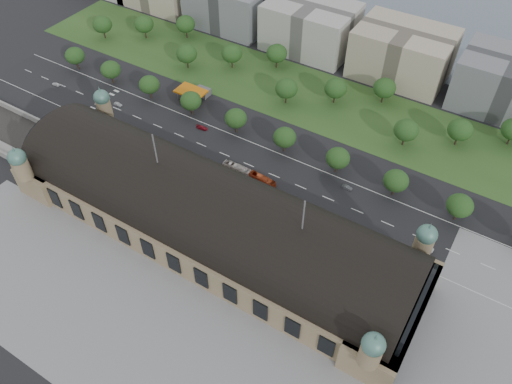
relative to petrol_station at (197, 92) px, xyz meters
The scene contains 49 objects.
ground 84.71m from the petrol_station, 50.45° to the right, with size 900.00×900.00×0.00m, color black.
station 84.98m from the petrol_station, 50.45° to the right, with size 150.00×48.40×44.30m.
track_cutting 87.79m from the petrol_station, 129.73° to the right, with size 70.00×24.00×3.10m.
plaza_south 126.63m from the petrol_station, 59.68° to the right, with size 190.00×48.00×0.12m, color gray.
plaza_east 169.97m from the petrol_station, 22.59° to the right, with size 56.00×100.00×0.12m, color gray.
road_slab 43.62m from the petrol_station, 38.82° to the right, with size 260.00×26.00×0.10m, color black.
grass_belt 47.86m from the petrol_station, 35.47° to the left, with size 300.00×45.00×0.10m, color #2C5020.
petrol_station is the anchor object (origin of this frame).
office_2 73.13m from the petrol_station, 111.07° to the left, with size 45.00×32.00×24.00m, color gray.
office_3 72.38m from the petrol_station, 70.56° to the left, with size 45.00×32.00×24.00m, color #B4B2AB.
office_4 100.64m from the petrol_station, 42.50° to the left, with size 45.00×32.00×24.00m, color #BEAF95.
office_5 141.49m from the petrol_station, 28.66° to the left, with size 45.00×32.00×24.00m, color gray.
tree_row_0 67.38m from the petrol_station, 169.47° to the right, with size 9.60×9.60×11.52m.
tree_row_1 44.08m from the petrol_station, 163.73° to the right, with size 9.60×9.60×11.52m.
tree_row_2 22.32m from the petrol_station, 145.83° to the right, with size 9.60×9.60×11.52m.
tree_row_3 14.35m from the petrol_station, 64.33° to the right, with size 9.60×9.60×11.52m.
tree_row_4 32.64m from the petrol_station, 22.33° to the right, with size 9.60×9.60×11.52m.
tree_row_5 55.47m from the petrol_station, 12.84° to the right, with size 9.60×9.60×11.52m.
tree_row_6 78.99m from the petrol_station, ahead, with size 9.60×9.60×11.52m.
tree_row_7 102.74m from the petrol_station, ahead, with size 9.60×9.60×11.52m.
tree_row_8 126.58m from the petrol_station, ahead, with size 9.60×9.60×11.52m.
tree_belt_0 78.30m from the petrol_station, 166.89° to the left, with size 10.40×10.40×12.48m.
tree_belt_1 64.57m from the petrol_station, 152.50° to the left, with size 10.40×10.40×12.48m.
tree_belt_2 56.72m from the petrol_station, 132.40° to the left, with size 10.40×10.40×12.48m.
tree_belt_3 26.54m from the petrol_station, 137.15° to the left, with size 10.40×10.40×12.48m.
tree_belt_4 30.15m from the petrol_station, 90.18° to the left, with size 10.40×10.40×12.48m.
tree_belt_5 46.08m from the petrol_station, 65.62° to the left, with size 10.40×10.40×12.48m.
tree_belt_6 42.15m from the petrol_station, 25.05° to the left, with size 10.40×10.40×12.48m.
tree_belt_7 64.40m from the petrol_station, 27.57° to the left, with size 10.40×10.40×12.48m.
tree_belt_8 86.76m from the petrol_station, 28.79° to the left, with size 10.40×10.40×12.48m.
tree_belt_9 96.68m from the petrol_station, 10.57° to the left, with size 10.40×10.40×12.48m.
tree_belt_10 117.83m from the petrol_station, 14.62° to the left, with size 10.40×10.40×12.48m.
traffic_car_0 70.57m from the petrol_station, 155.99° to the right, with size 1.71×4.24×1.44m, color silver.
traffic_car_1 37.27m from the petrol_station, 137.70° to the right, with size 1.43×4.11×1.35m, color #919499.
traffic_car_2 36.77m from the petrol_station, 75.09° to the right, with size 2.33×5.06×1.41m, color black.
traffic_car_3 24.54m from the petrol_station, 49.19° to the right, with size 2.04×5.02×1.46m, color maroon.
traffic_car_4 67.63m from the petrol_station, 29.06° to the right, with size 1.87×4.64×1.58m, color #1C1843.
traffic_car_5 87.75m from the petrol_station, 12.26° to the right, with size 1.44×4.12×1.36m, color #505257.
traffic_car_6 125.69m from the petrol_station, 14.34° to the right, with size 2.16×4.68×1.30m, color silver.
parked_car_0 44.35m from the petrol_station, 90.93° to the right, with size 1.39×4.00×1.32m, color black.
parked_car_1 49.68m from the petrol_station, 121.72° to the right, with size 2.34×5.08×1.41m, color maroon.
parked_car_2 46.88m from the petrol_station, 71.05° to the right, with size 1.81×4.45×1.29m, color #1A2149.
parked_car_3 44.81m from the petrol_station, 98.32° to the right, with size 1.83×4.55×1.55m, color slate.
parked_car_4 46.33m from the petrol_station, 62.68° to the right, with size 1.42×4.07×1.34m, color silver.
parked_car_5 43.06m from the petrol_station, 84.91° to the right, with size 2.59×5.62×1.56m, color gray.
parked_car_6 56.53m from the petrol_station, 50.53° to the right, with size 2.22×5.46×1.58m, color black.
bus_west 65.09m from the petrol_station, 30.76° to the right, with size 2.76×11.78×3.28m, color #D14B21.
bus_mid 55.30m from the petrol_station, 37.01° to the right, with size 2.94×12.56×3.50m, color silver.
bus_east 79.52m from the petrol_station, 28.78° to the right, with size 2.94×12.55×3.50m, color silver.
Camera 1 is at (72.95, -87.38, 139.39)m, focal length 35.00 mm.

